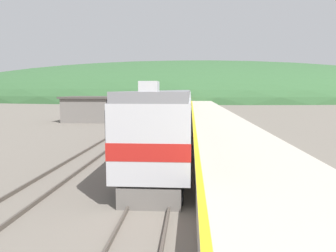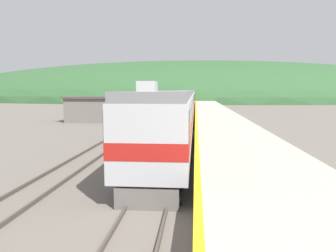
{
  "view_description": "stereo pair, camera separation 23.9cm",
  "coord_description": "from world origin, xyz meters",
  "px_view_note": "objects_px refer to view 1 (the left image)",
  "views": [
    {
      "loc": [
        1.43,
        5.8,
        4.18
      ],
      "look_at": [
        0.35,
        21.57,
        2.42
      ],
      "focal_mm": 35.0,
      "sensor_mm": 36.0,
      "label": 1
    },
    {
      "loc": [
        1.67,
        5.82,
        4.18
      ],
      "look_at": [
        0.35,
        21.57,
        2.42
      ],
      "focal_mm": 35.0,
      "sensor_mm": 36.0,
      "label": 2
    }
  ],
  "objects_px": {
    "express_train_lead_car": "(168,121)",
    "carriage_second": "(179,105)",
    "carriage_third": "(183,100)",
    "carriage_fourth": "(185,97)",
    "siding_train": "(155,102)"
  },
  "relations": [
    {
      "from": "carriage_third",
      "to": "siding_train",
      "type": "relative_size",
      "value": 0.59
    },
    {
      "from": "carriage_third",
      "to": "siding_train",
      "type": "xyz_separation_m",
      "value": [
        -4.91,
        -5.82,
        -0.28
      ]
    },
    {
      "from": "express_train_lead_car",
      "to": "carriage_third",
      "type": "relative_size",
      "value": 0.93
    },
    {
      "from": "carriage_third",
      "to": "carriage_fourth",
      "type": "relative_size",
      "value": 1.0
    },
    {
      "from": "express_train_lead_car",
      "to": "carriage_second",
      "type": "xyz_separation_m",
      "value": [
        0.0,
        21.54,
        -0.01
      ]
    },
    {
      "from": "carriage_fourth",
      "to": "siding_train",
      "type": "height_order",
      "value": "carriage_fourth"
    },
    {
      "from": "express_train_lead_car",
      "to": "siding_train",
      "type": "distance_m",
      "value": 38.07
    },
    {
      "from": "carriage_second",
      "to": "siding_train",
      "type": "relative_size",
      "value": 0.59
    },
    {
      "from": "carriage_second",
      "to": "siding_train",
      "type": "bearing_deg",
      "value": 106.86
    },
    {
      "from": "carriage_second",
      "to": "carriage_third",
      "type": "height_order",
      "value": "same"
    },
    {
      "from": "express_train_lead_car",
      "to": "carriage_fourth",
      "type": "relative_size",
      "value": 0.93
    },
    {
      "from": "express_train_lead_car",
      "to": "carriage_second",
      "type": "distance_m",
      "value": 21.54
    },
    {
      "from": "carriage_second",
      "to": "carriage_fourth",
      "type": "xyz_separation_m",
      "value": [
        0.0,
        44.07,
        0.0
      ]
    },
    {
      "from": "express_train_lead_car",
      "to": "carriage_second",
      "type": "relative_size",
      "value": 0.93
    },
    {
      "from": "express_train_lead_car",
      "to": "carriage_second",
      "type": "height_order",
      "value": "express_train_lead_car"
    }
  ]
}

